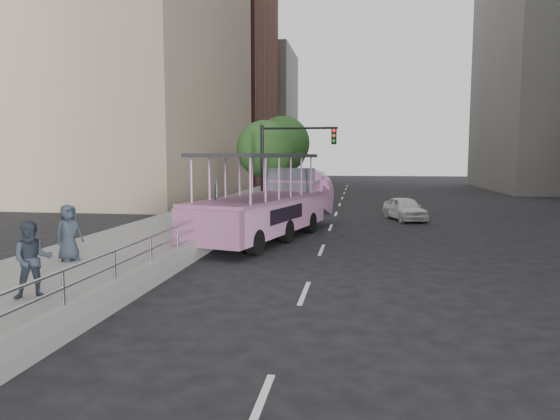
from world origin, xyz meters
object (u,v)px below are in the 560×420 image
Objects in this scene: pedestrian_mid at (33,260)px; pedestrian_far at (69,233)px; street_tree_near at (266,151)px; street_tree_far at (284,145)px; duck_boat at (272,206)px; traffic_signal at (284,156)px; parking_sign at (216,204)px; car at (405,208)px.

pedestrian_far is at bearing 78.05° from pedestrian_mid.
street_tree_far is (0.20, 6.00, 0.49)m from street_tree_near.
pedestrian_mid is 20.58m from street_tree_near.
traffic_signal is (-0.35, 5.64, 2.17)m from duck_boat.
parking_sign is at bearing 43.94° from pedestrian_mid.
pedestrian_mid is 0.30× the size of street_tree_near.
duck_boat is at bearing -148.76° from car.
duck_boat is at bearing -83.38° from street_tree_far.
traffic_signal is 0.81× the size of street_tree_far.
car is at bearing 28.39° from pedestrian_mid.
car is 0.58× the size of street_tree_far.
street_tree_far is at bearing 98.43° from traffic_signal.
pedestrian_far is 0.65× the size of parking_sign.
parking_sign is 0.41× the size of street_tree_far.
pedestrian_far is (-11.24, -14.23, 0.53)m from car.
street_tree_far is (3.26, 22.49, 3.14)m from pedestrian_far.
car is 20.55m from pedestrian_mid.
parking_sign is 0.51× the size of traffic_signal.
street_tree_far is (-1.75, 15.06, 2.98)m from duck_boat.
traffic_signal reaches higher than parking_sign.
pedestrian_far reaches higher than car.
street_tree_far is (-0.10, 18.14, 2.63)m from parking_sign.
street_tree_far reaches higher than pedestrian_far.
pedestrian_far is 0.27× the size of street_tree_far.
duck_boat is 6.37× the size of pedestrian_mid.
parking_sign is 0.47× the size of street_tree_near.
street_tree_near reaches higher than pedestrian_far.
traffic_signal is 0.91× the size of street_tree_near.
duck_boat is 11.82m from pedestrian_mid.
duck_boat is at bearing -7.05° from pedestrian_far.
duck_boat is 9.26m from car.
street_tree_far is (1.75, 26.35, 3.14)m from pedestrian_mid.
pedestrian_mid reaches higher than pedestrian_far.
car is 12.05m from street_tree_far.
parking_sign is at bearing -10.75° from pedestrian_far.
pedestrian_far is 16.98m from street_tree_near.
street_tree_near is at bearing 148.29° from car.
duck_boat is at bearing -86.44° from traffic_signal.
car is at bearing 47.54° from duck_boat.
street_tree_far reaches higher than duck_boat.
duck_boat reaches higher than car.
traffic_signal is 9.57m from street_tree_far.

